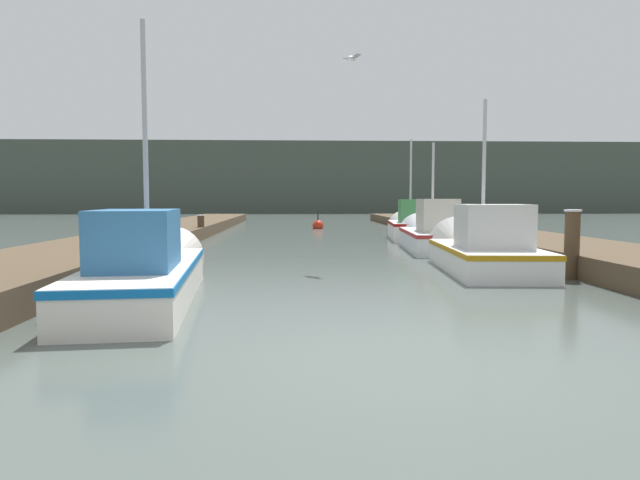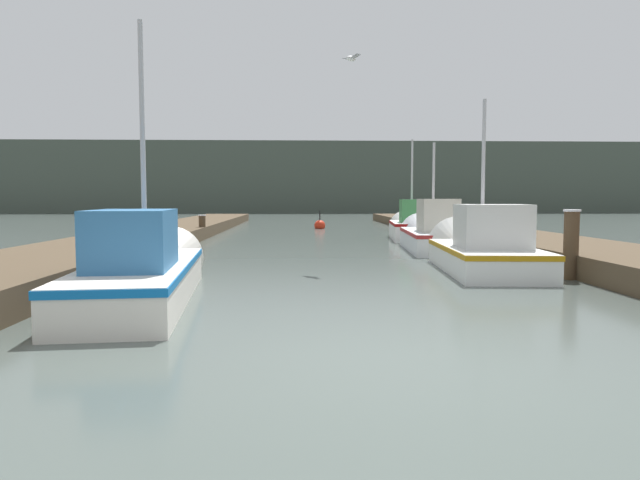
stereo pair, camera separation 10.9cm
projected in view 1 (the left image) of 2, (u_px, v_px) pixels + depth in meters
The scene contains 13 objects.
ground_plane at pixel (398, 361), 5.62m from camera, with size 200.00×200.00×0.00m.
dock_left at pixel (161, 235), 21.28m from camera, with size 2.97×40.00×0.48m.
dock_right at pixel (478, 234), 21.81m from camera, with size 2.97×40.00×0.48m.
distant_shore_ridge at pixel (303, 179), 68.62m from camera, with size 120.00×16.00×7.73m.
fishing_boat_0 at pixel (151, 268), 9.45m from camera, with size 2.01×6.40×4.78m.
fishing_boat_1 at pixel (480, 249), 12.94m from camera, with size 2.09×5.12×4.32m.
fishing_boat_2 at pixel (431, 234), 17.94m from camera, with size 2.01×5.40×3.78m.
fishing_boat_3 at pixel (410, 226), 22.61m from camera, with size 1.98×4.70×4.27m.
mooring_piling_1 at pixel (409, 221), 27.56m from camera, with size 0.30×0.30×1.02m.
mooring_piling_2 at pixel (572, 244), 11.26m from camera, with size 0.33×0.33×1.38m.
mooring_piling_3 at pixel (201, 227), 22.15m from camera, with size 0.30×0.30×0.96m.
channel_buoy at pixel (318, 226), 30.09m from camera, with size 0.58×0.58×1.08m.
seagull_lead at pixel (352, 58), 13.43m from camera, with size 0.40×0.52×0.12m.
Camera 1 is at (-1.01, -5.48, 1.60)m, focal length 32.00 mm.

